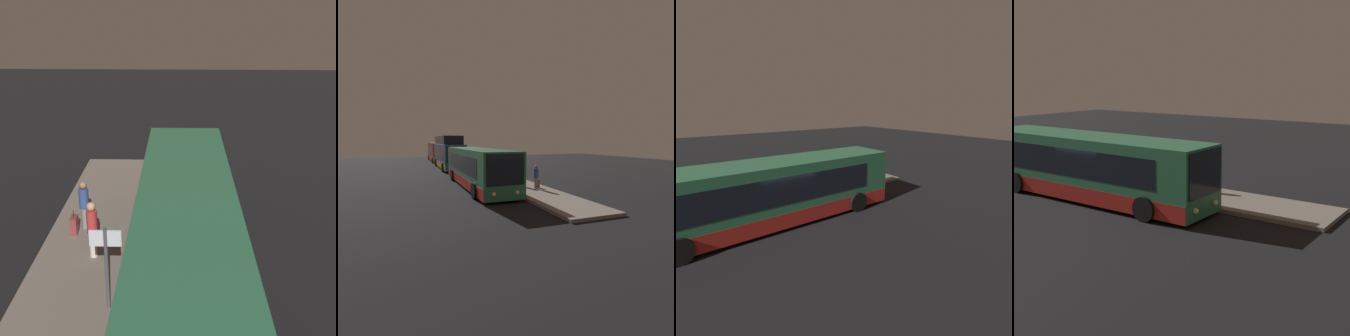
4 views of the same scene
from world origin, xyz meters
TOP-DOWN VIEW (x-y plane):
  - ground at (0.00, 0.00)m, footprint 80.00×80.00m
  - platform at (0.00, 3.16)m, footprint 20.00×3.12m
  - bus_lead at (-0.49, 0.18)m, footprint 12.56×2.85m
  - passenger_boarding at (1.09, 2.96)m, footprint 0.36×0.36m
  - passenger_waiting at (2.93, 3.57)m, footprint 0.41×0.41m
  - suitcase at (2.53, 3.86)m, footprint 0.43×0.21m
  - sign_post at (-1.38, 2.15)m, footprint 0.10×0.79m

SIDE VIEW (x-z plane):
  - ground at x=0.00m, z-range 0.00..0.00m
  - platform at x=0.00m, z-range 0.00..0.18m
  - suitcase at x=2.53m, z-range 0.06..0.90m
  - passenger_waiting at x=2.93m, z-range 0.27..1.97m
  - passenger_boarding at x=1.09m, z-range 0.29..2.09m
  - bus_lead at x=-0.49m, z-range -0.01..2.95m
  - sign_post at x=-1.38m, z-range 0.50..2.76m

